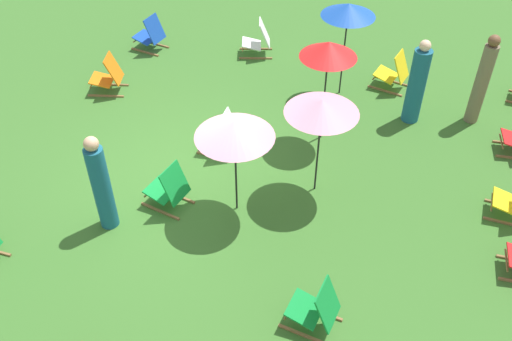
{
  "coord_description": "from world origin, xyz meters",
  "views": [
    {
      "loc": [
        6.76,
        3.12,
        6.63
      ],
      "look_at": [
        0.0,
        1.2,
        0.5
      ],
      "focal_mm": 39.76,
      "sensor_mm": 36.0,
      "label": 1
    }
  ],
  "objects": [
    {
      "name": "ground_plane",
      "position": [
        0.0,
        0.0,
        0.0
      ],
      "size": [
        40.0,
        40.0,
        0.0
      ],
      "primitive_type": "plane",
      "color": "#386B28"
    },
    {
      "name": "deckchair_1",
      "position": [
        -4.54,
        -0.04,
        0.37
      ],
      "size": [
        0.66,
        0.86,
        0.83
      ],
      "rotation": [
        0.0,
        0.0,
        0.27
      ],
      "color": "olive",
      "rests_on": "ground"
    },
    {
      "name": "deckchair_5",
      "position": [
        2.3,
        2.68,
        0.37
      ],
      "size": [
        0.59,
        0.83,
        0.83
      ],
      "rotation": [
        0.0,
        0.0,
        -0.16
      ],
      "color": "olive",
      "rests_on": "ground"
    },
    {
      "name": "deckchair_6",
      "position": [
        -4.08,
        -2.51,
        0.37
      ],
      "size": [
        0.62,
        0.84,
        0.83
      ],
      "rotation": [
        0.0,
        0.0,
        -0.2
      ],
      "color": "olive",
      "rests_on": "ground"
    },
    {
      "name": "deckchair_7",
      "position": [
        -2.18,
        -2.62,
        0.37
      ],
      "size": [
        0.63,
        0.85,
        0.83
      ],
      "rotation": [
        0.0,
        0.0,
        0.22
      ],
      "color": "olive",
      "rests_on": "ground"
    },
    {
      "name": "deckchair_10",
      "position": [
        0.68,
        -0.08,
        0.37
      ],
      "size": [
        0.64,
        0.85,
        0.83
      ],
      "rotation": [
        0.0,
        0.0,
        -0.24
      ],
      "color": "olive",
      "rests_on": "ground"
    },
    {
      "name": "deckchair_11",
      "position": [
        -3.95,
        3.08,
        0.37
      ],
      "size": [
        0.65,
        0.86,
        0.83
      ],
      "rotation": [
        0.0,
        0.0,
        -0.26
      ],
      "color": "olive",
      "rests_on": "ground"
    },
    {
      "name": "deckchair_12",
      "position": [
        -0.93,
        0.3,
        0.37
      ],
      "size": [
        0.49,
        0.77,
        0.83
      ],
      "rotation": [
        0.0,
        0.0,
        -0.02
      ],
      "color": "olive",
      "rests_on": "ground"
    },
    {
      "name": "umbrella_0",
      "position": [
        -0.38,
        2.14,
        1.7
      ],
      "size": [
        1.17,
        1.17,
        1.82
      ],
      "color": "black",
      "rests_on": "ground"
    },
    {
      "name": "umbrella_1",
      "position": [
        0.44,
        1.0,
        1.63
      ],
      "size": [
        1.21,
        1.21,
        1.77
      ],
      "color": "black",
      "rests_on": "ground"
    },
    {
      "name": "umbrella_2",
      "position": [
        -3.44,
        2.05,
        1.86
      ],
      "size": [
        1.06,
        1.06,
        1.99
      ],
      "color": "black",
      "rests_on": "ground"
    },
    {
      "name": "umbrella_3",
      "position": [
        -1.82,
        1.96,
        1.87
      ],
      "size": [
        1.0,
        1.0,
        2.02
      ],
      "color": "black",
      "rests_on": "ground"
    },
    {
      "name": "person_0",
      "position": [
        -3.19,
        4.72,
        0.9
      ],
      "size": [
        0.27,
        0.27,
        1.85
      ],
      "rotation": [
        0.0,
        0.0,
        1.58
      ],
      "color": "#72664C",
      "rests_on": "ground"
    },
    {
      "name": "person_1",
      "position": [
        1.33,
        -0.86,
        0.83
      ],
      "size": [
        0.37,
        0.37,
        1.74
      ],
      "rotation": [
        0.0,
        0.0,
        4.34
      ],
      "color": "#195972",
      "rests_on": "ground"
    },
    {
      "name": "person_2",
      "position": [
        -2.89,
        3.55,
        0.81
      ],
      "size": [
        0.38,
        0.38,
        1.73
      ],
      "rotation": [
        0.0,
        0.0,
        4.84
      ],
      "color": "#195972",
      "rests_on": "ground"
    }
  ]
}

